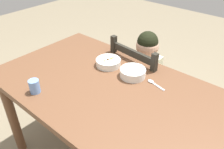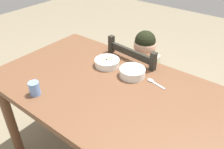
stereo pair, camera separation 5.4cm
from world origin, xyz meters
name	(u,v)px [view 1 (the left image)]	position (x,y,z in m)	size (l,w,h in m)	color
dining_table	(111,101)	(0.00, 0.00, 0.67)	(1.52, 0.87, 0.77)	brown
dining_chair	(141,89)	(-0.08, 0.48, 0.44)	(0.46, 0.46, 0.90)	black
child_figure	(143,71)	(-0.08, 0.48, 0.62)	(0.32, 0.31, 0.94)	beige
bowl_of_peas	(133,72)	(0.02, 0.18, 0.80)	(0.17, 0.17, 0.06)	white
bowl_of_carrots	(108,62)	(-0.18, 0.18, 0.79)	(0.17, 0.17, 0.05)	white
spoon	(153,83)	(0.17, 0.20, 0.77)	(0.14, 0.05, 0.01)	silver
drinking_cup	(34,86)	(-0.31, -0.32, 0.81)	(0.06, 0.06, 0.08)	#6D9ADF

